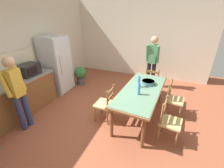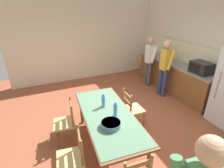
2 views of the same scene
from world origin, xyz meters
TOP-DOWN VIEW (x-y plane):
  - ground_plane at (0.00, 0.00)m, footprint 8.32×8.32m
  - wall_back at (0.00, 2.66)m, footprint 6.52×0.12m
  - wall_right at (3.26, 0.00)m, footprint 0.12×5.20m
  - kitchen_counter at (-1.05, 2.23)m, footprint 2.94×0.66m
  - refrigerator at (0.89, 2.19)m, footprint 0.74×0.73m
  - microwave at (-0.12, 2.21)m, footprint 0.50×0.39m
  - dining_table at (0.43, -0.67)m, footprint 2.12×1.02m
  - bottle_near_centre at (0.17, -0.65)m, footprint 0.07×0.07m
  - bottle_off_centre at (0.54, -0.57)m, footprint 0.07×0.07m
  - serving_bowl at (0.79, -0.76)m, footprint 0.32×0.32m
  - chair_side_near_left at (-0.08, -1.35)m, footprint 0.47×0.45m
  - chair_side_far_left at (0.03, 0.09)m, footprint 0.43×0.41m
  - chair_head_end at (1.75, -0.77)m, footprint 0.43×0.45m
  - chair_side_near_right at (0.84, -1.42)m, footprint 0.47×0.45m
  - person_at_counter at (-0.90, 1.69)m, footprint 0.42×0.29m
  - person_by_table at (2.30, -0.63)m, footprint 0.33×0.46m
  - potted_plant at (1.54, 1.76)m, footprint 0.44×0.44m

SIDE VIEW (x-z plane):
  - ground_plane at x=0.00m, z-range 0.00..0.00m
  - potted_plant at x=1.54m, z-range 0.05..0.72m
  - chair_side_near_left at x=-0.08m, z-range -0.01..0.90m
  - chair_side_far_left at x=0.03m, z-range -0.01..0.90m
  - chair_head_end at x=1.75m, z-range -0.01..0.90m
  - chair_side_near_right at x=0.84m, z-range -0.01..0.90m
  - kitchen_counter at x=-1.05m, z-range 0.00..0.93m
  - dining_table at x=0.43m, z-range 0.31..1.09m
  - serving_bowl at x=0.79m, z-range 0.79..0.88m
  - refrigerator at x=0.89m, z-range 0.00..1.79m
  - bottle_near_centre at x=0.17m, z-range 0.77..1.04m
  - bottle_off_centre at x=0.54m, z-range 0.77..1.04m
  - person_at_counter at x=-0.90m, z-range 0.10..1.79m
  - person_by_table at x=2.30m, z-range 0.11..1.86m
  - microwave at x=-0.12m, z-range 0.92..1.22m
  - wall_back at x=0.00m, z-range 0.00..2.90m
  - wall_right at x=3.26m, z-range 0.00..2.90m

